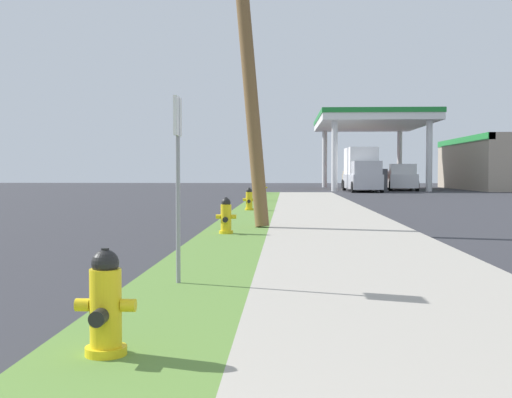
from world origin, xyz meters
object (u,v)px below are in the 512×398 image
(fire_hydrant_fourth, at_px, (259,193))
(truck_white_at_forecourt, at_px, (401,178))
(fire_hydrant_second, at_px, (226,218))
(fire_hydrant_fifth, at_px, (264,188))
(fire_hydrant_nearest, at_px, (105,309))
(truck_tan_at_far_bay, at_px, (359,178))
(street_sign_post, at_px, (178,150))
(fire_hydrant_third, at_px, (249,200))
(car_red_by_near_pump, at_px, (376,180))
(utility_pole_midground, at_px, (245,26))
(truck_silver_on_apron, at_px, (362,170))

(fire_hydrant_fourth, distance_m, truck_white_at_forecourt, 23.05)
(fire_hydrant_second, bearing_deg, fire_hydrant_fifth, 90.20)
(fire_hydrant_nearest, bearing_deg, truck_white_at_forecourt, 77.58)
(truck_white_at_forecourt, distance_m, truck_tan_at_far_bay, 4.31)
(fire_hydrant_second, height_order, street_sign_post, street_sign_post)
(fire_hydrant_third, height_order, car_red_by_near_pump, car_red_by_near_pump)
(fire_hydrant_nearest, xyz_separation_m, fire_hydrant_fourth, (0.03, 24.18, 0.00))
(fire_hydrant_fourth, xyz_separation_m, truck_tan_at_far_bay, (7.07, 24.08, 0.47))
(fire_hydrant_nearest, xyz_separation_m, truck_tan_at_far_bay, (7.10, 48.26, 0.47))
(truck_tan_at_far_bay, bearing_deg, utility_pole_midground, -100.37)
(utility_pole_midground, xyz_separation_m, truck_white_at_forecourt, (9.64, 34.05, -3.90))
(truck_silver_on_apron, bearing_deg, truck_white_at_forecourt, 44.51)
(fire_hydrant_third, height_order, street_sign_post, street_sign_post)
(fire_hydrant_second, bearing_deg, utility_pole_midground, 82.86)
(fire_hydrant_fourth, xyz_separation_m, car_red_by_near_pump, (8.88, 27.39, 0.28))
(fire_hydrant_second, xyz_separation_m, utility_pole_midground, (0.26, 2.07, 4.36))
(fire_hydrant_fifth, height_order, utility_pole_midground, utility_pole_midground)
(truck_silver_on_apron, bearing_deg, fire_hydrant_third, -104.86)
(fire_hydrant_third, distance_m, fire_hydrant_fifth, 16.54)
(fire_hydrant_third, bearing_deg, car_red_by_near_pump, 75.56)
(fire_hydrant_nearest, distance_m, fire_hydrant_fourth, 24.18)
(utility_pole_midground, bearing_deg, fire_hydrant_fourth, 91.05)
(car_red_by_near_pump, relative_size, truck_tan_at_far_bay, 0.83)
(fire_hydrant_nearest, bearing_deg, car_red_by_near_pump, 80.21)
(fire_hydrant_second, distance_m, truck_tan_at_far_bay, 40.01)
(fire_hydrant_second, xyz_separation_m, fire_hydrant_third, (0.01, 8.17, 0.00))
(fire_hydrant_second, distance_m, fire_hydrant_third, 8.17)
(utility_pole_midground, distance_m, street_sign_post, 8.62)
(fire_hydrant_third, bearing_deg, street_sign_post, -90.01)
(fire_hydrant_third, height_order, fire_hydrant_fifth, same)
(fire_hydrant_second, relative_size, truck_white_at_forecourt, 0.13)
(truck_silver_on_apron, relative_size, truck_tan_at_far_bay, 1.17)
(fire_hydrant_nearest, height_order, truck_white_at_forecourt, truck_white_at_forecourt)
(fire_hydrant_fifth, bearing_deg, car_red_by_near_pump, 63.44)
(truck_silver_on_apron, bearing_deg, car_red_by_near_pump, 76.63)
(fire_hydrant_third, relative_size, street_sign_post, 0.35)
(car_red_by_near_pump, bearing_deg, fire_hydrant_third, -104.44)
(utility_pole_midground, bearing_deg, fire_hydrant_second, -97.14)
(truck_white_at_forecourt, bearing_deg, car_red_by_near_pump, 98.72)
(street_sign_post, height_order, truck_white_at_forecourt, street_sign_post)
(car_red_by_near_pump, xyz_separation_m, truck_tan_at_far_bay, (-1.81, -3.30, 0.19))
(fire_hydrant_second, relative_size, fire_hydrant_fourth, 1.00)
(fire_hydrant_third, distance_m, street_sign_post, 14.17)
(truck_white_at_forecourt, height_order, truck_tan_at_far_bay, same)
(fire_hydrant_nearest, bearing_deg, fire_hydrant_fifth, 90.13)
(fire_hydrant_nearest, bearing_deg, fire_hydrant_third, 89.94)
(fire_hydrant_fourth, bearing_deg, fire_hydrant_third, -90.06)
(utility_pole_midground, distance_m, truck_white_at_forecourt, 35.60)
(truck_silver_on_apron, bearing_deg, fire_hydrant_fourth, -110.44)
(street_sign_post, bearing_deg, truck_white_at_forecourt, 76.76)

